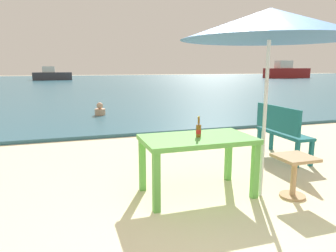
{
  "coord_description": "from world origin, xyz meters",
  "views": [
    {
      "loc": [
        -1.82,
        -2.18,
        1.64
      ],
      "look_at": [
        -0.13,
        3.0,
        0.6
      ],
      "focal_mm": 33.6,
      "sensor_mm": 36.0,
      "label": 1
    }
  ],
  "objects_px": {
    "boat_sailboat": "(286,72)",
    "boat_barge": "(52,75)",
    "beer_bottle_amber": "(199,130)",
    "bench_teal_center": "(281,129)",
    "swimmer_person": "(100,110)",
    "side_table_wood": "(294,170)",
    "patio_umbrella": "(270,24)",
    "picnic_table_green": "(197,145)"
  },
  "relations": [
    {
      "from": "boat_sailboat",
      "to": "boat_barge",
      "type": "bearing_deg",
      "value": 174.41
    },
    {
      "from": "beer_bottle_amber",
      "to": "bench_teal_center",
      "type": "xyz_separation_m",
      "value": [
        2.06,
        1.05,
        -0.31
      ]
    },
    {
      "from": "swimmer_person",
      "to": "boat_barge",
      "type": "bearing_deg",
      "value": 94.83
    },
    {
      "from": "beer_bottle_amber",
      "to": "side_table_wood",
      "type": "height_order",
      "value": "beer_bottle_amber"
    },
    {
      "from": "swimmer_person",
      "to": "patio_umbrella",
      "type": "bearing_deg",
      "value": -79.63
    },
    {
      "from": "patio_umbrella",
      "to": "side_table_wood",
      "type": "height_order",
      "value": "patio_umbrella"
    },
    {
      "from": "patio_umbrella",
      "to": "boat_barge",
      "type": "xyz_separation_m",
      "value": [
        -3.72,
        35.85,
        -1.48
      ]
    },
    {
      "from": "beer_bottle_amber",
      "to": "patio_umbrella",
      "type": "bearing_deg",
      "value": -21.87
    },
    {
      "from": "beer_bottle_amber",
      "to": "picnic_table_green",
      "type": "bearing_deg",
      "value": 131.62
    },
    {
      "from": "picnic_table_green",
      "to": "bench_teal_center",
      "type": "relative_size",
      "value": 1.16
    },
    {
      "from": "beer_bottle_amber",
      "to": "swimmer_person",
      "type": "relative_size",
      "value": 0.65
    },
    {
      "from": "swimmer_person",
      "to": "beer_bottle_amber",
      "type": "bearing_deg",
      "value": -85.42
    },
    {
      "from": "picnic_table_green",
      "to": "boat_sailboat",
      "type": "height_order",
      "value": "boat_sailboat"
    },
    {
      "from": "beer_bottle_amber",
      "to": "swimmer_person",
      "type": "xyz_separation_m",
      "value": [
        -0.54,
        6.73,
        -0.61
      ]
    },
    {
      "from": "picnic_table_green",
      "to": "bench_teal_center",
      "type": "height_order",
      "value": "bench_teal_center"
    },
    {
      "from": "picnic_table_green",
      "to": "patio_umbrella",
      "type": "relative_size",
      "value": 0.61
    },
    {
      "from": "beer_bottle_amber",
      "to": "boat_barge",
      "type": "xyz_separation_m",
      "value": [
        -2.97,
        35.55,
        -0.21
      ]
    },
    {
      "from": "patio_umbrella",
      "to": "side_table_wood",
      "type": "distance_m",
      "value": 1.81
    },
    {
      "from": "picnic_table_green",
      "to": "side_table_wood",
      "type": "height_order",
      "value": "picnic_table_green"
    },
    {
      "from": "patio_umbrella",
      "to": "bench_teal_center",
      "type": "distance_m",
      "value": 2.46
    },
    {
      "from": "picnic_table_green",
      "to": "side_table_wood",
      "type": "xyz_separation_m",
      "value": [
        1.12,
        -0.47,
        -0.3
      ]
    },
    {
      "from": "picnic_table_green",
      "to": "beer_bottle_amber",
      "type": "relative_size",
      "value": 5.28
    },
    {
      "from": "beer_bottle_amber",
      "to": "boat_barge",
      "type": "height_order",
      "value": "boat_barge"
    },
    {
      "from": "patio_umbrella",
      "to": "bench_teal_center",
      "type": "height_order",
      "value": "patio_umbrella"
    },
    {
      "from": "boat_barge",
      "to": "side_table_wood",
      "type": "bearing_deg",
      "value": -83.53
    },
    {
      "from": "picnic_table_green",
      "to": "swimmer_person",
      "type": "bearing_deg",
      "value": 94.51
    },
    {
      "from": "beer_bottle_amber",
      "to": "swimmer_person",
      "type": "bearing_deg",
      "value": 94.58
    },
    {
      "from": "side_table_wood",
      "to": "patio_umbrella",
      "type": "bearing_deg",
      "value": 155.64
    },
    {
      "from": "picnic_table_green",
      "to": "boat_barge",
      "type": "height_order",
      "value": "boat_barge"
    },
    {
      "from": "picnic_table_green",
      "to": "boat_sailboat",
      "type": "xyz_separation_m",
      "value": [
        27.08,
        32.6,
        0.26
      ]
    },
    {
      "from": "bench_teal_center",
      "to": "boat_sailboat",
      "type": "xyz_separation_m",
      "value": [
        25.01,
        31.55,
        0.37
      ]
    },
    {
      "from": "bench_teal_center",
      "to": "boat_sailboat",
      "type": "height_order",
      "value": "boat_sailboat"
    },
    {
      "from": "swimmer_person",
      "to": "boat_barge",
      "type": "distance_m",
      "value": 28.92
    },
    {
      "from": "bench_teal_center",
      "to": "swimmer_person",
      "type": "distance_m",
      "value": 6.25
    },
    {
      "from": "boat_barge",
      "to": "swimmer_person",
      "type": "bearing_deg",
      "value": -85.17
    },
    {
      "from": "picnic_table_green",
      "to": "boat_barge",
      "type": "xyz_separation_m",
      "value": [
        -2.96,
        35.54,
        -0.01
      ]
    },
    {
      "from": "swimmer_person",
      "to": "boat_barge",
      "type": "xyz_separation_m",
      "value": [
        -2.43,
        28.82,
        0.4
      ]
    },
    {
      "from": "beer_bottle_amber",
      "to": "patio_umbrella",
      "type": "relative_size",
      "value": 0.12
    },
    {
      "from": "beer_bottle_amber",
      "to": "swimmer_person",
      "type": "distance_m",
      "value": 6.78
    },
    {
      "from": "beer_bottle_amber",
      "to": "boat_sailboat",
      "type": "bearing_deg",
      "value": 50.3
    },
    {
      "from": "side_table_wood",
      "to": "swimmer_person",
      "type": "bearing_deg",
      "value": 102.91
    },
    {
      "from": "swimmer_person",
      "to": "side_table_wood",
      "type": "bearing_deg",
      "value": -77.09
    }
  ]
}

